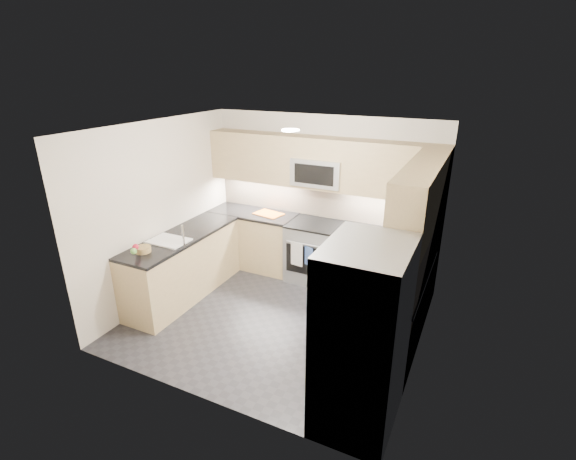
# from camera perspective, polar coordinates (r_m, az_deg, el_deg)

# --- Properties ---
(floor) EXTENTS (3.60, 3.20, 0.00)m
(floor) POSITION_cam_1_polar(r_m,az_deg,el_deg) (5.69, -1.56, -12.02)
(floor) COLOR #26262B
(floor) RESTS_ON ground
(ceiling) EXTENTS (3.60, 3.20, 0.02)m
(ceiling) POSITION_cam_1_polar(r_m,az_deg,el_deg) (4.79, -1.87, 13.77)
(ceiling) COLOR beige
(ceiling) RESTS_ON wall_back
(wall_back) EXTENTS (3.60, 0.02, 2.50)m
(wall_back) POSITION_cam_1_polar(r_m,az_deg,el_deg) (6.49, 4.80, 4.46)
(wall_back) COLOR beige
(wall_back) RESTS_ON floor
(wall_front) EXTENTS (3.60, 0.02, 2.50)m
(wall_front) POSITION_cam_1_polar(r_m,az_deg,el_deg) (3.90, -12.64, -8.10)
(wall_front) COLOR beige
(wall_front) RESTS_ON floor
(wall_left) EXTENTS (0.02, 3.20, 2.50)m
(wall_left) POSITION_cam_1_polar(r_m,az_deg,el_deg) (6.11, -16.90, 2.47)
(wall_left) COLOR beige
(wall_left) RESTS_ON floor
(wall_right) EXTENTS (0.02, 3.20, 2.50)m
(wall_right) POSITION_cam_1_polar(r_m,az_deg,el_deg) (4.63, 18.54, -3.81)
(wall_right) COLOR beige
(wall_right) RESTS_ON floor
(base_cab_back_left) EXTENTS (1.42, 0.60, 0.90)m
(base_cab_back_left) POSITION_cam_1_polar(r_m,az_deg,el_deg) (6.96, -4.70, -1.36)
(base_cab_back_left) COLOR tan
(base_cab_back_left) RESTS_ON floor
(base_cab_back_right) EXTENTS (1.42, 0.60, 0.90)m
(base_cab_back_right) POSITION_cam_1_polar(r_m,az_deg,el_deg) (6.23, 12.97, -4.70)
(base_cab_back_right) COLOR tan
(base_cab_back_right) RESTS_ON floor
(base_cab_right) EXTENTS (0.60, 1.70, 0.90)m
(base_cab_right) POSITION_cam_1_polar(r_m,az_deg,el_deg) (5.17, 14.41, -10.64)
(base_cab_right) COLOR tan
(base_cab_right) RESTS_ON floor
(base_cab_peninsula) EXTENTS (0.60, 2.00, 0.90)m
(base_cab_peninsula) POSITION_cam_1_polar(r_m,az_deg,el_deg) (6.22, -14.05, -4.88)
(base_cab_peninsula) COLOR tan
(base_cab_peninsula) RESTS_ON floor
(countertop_back_left) EXTENTS (1.42, 0.63, 0.04)m
(countertop_back_left) POSITION_cam_1_polar(r_m,az_deg,el_deg) (6.79, -4.82, 2.30)
(countertop_back_left) COLOR black
(countertop_back_left) RESTS_ON base_cab_back_left
(countertop_back_right) EXTENTS (1.42, 0.63, 0.04)m
(countertop_back_right) POSITION_cam_1_polar(r_m,az_deg,el_deg) (6.05, 13.33, -0.70)
(countertop_back_right) COLOR black
(countertop_back_right) RESTS_ON base_cab_back_right
(countertop_right) EXTENTS (0.63, 1.70, 0.04)m
(countertop_right) POSITION_cam_1_polar(r_m,az_deg,el_deg) (4.94, 14.91, -6.01)
(countertop_right) COLOR black
(countertop_right) RESTS_ON base_cab_right
(countertop_peninsula) EXTENTS (0.63, 2.00, 0.04)m
(countertop_peninsula) POSITION_cam_1_polar(r_m,az_deg,el_deg) (6.03, -14.44, -0.87)
(countertop_peninsula) COLOR black
(countertop_peninsula) RESTS_ON base_cab_peninsula
(upper_cab_back) EXTENTS (3.60, 0.35, 0.75)m
(upper_cab_back) POSITION_cam_1_polar(r_m,az_deg,el_deg) (6.19, 4.37, 9.13)
(upper_cab_back) COLOR tan
(upper_cab_back) RESTS_ON wall_back
(upper_cab_right) EXTENTS (0.35, 1.95, 0.75)m
(upper_cab_right) POSITION_cam_1_polar(r_m,az_deg,el_deg) (4.71, 17.74, 4.21)
(upper_cab_right) COLOR tan
(upper_cab_right) RESTS_ON wall_right
(backsplash_back) EXTENTS (3.60, 0.01, 0.51)m
(backsplash_back) POSITION_cam_1_polar(r_m,az_deg,el_deg) (6.51, 4.77, 3.99)
(backsplash_back) COLOR tan
(backsplash_back) RESTS_ON wall_back
(backsplash_right) EXTENTS (0.01, 2.30, 0.51)m
(backsplash_right) POSITION_cam_1_polar(r_m,az_deg,el_deg) (5.07, 19.15, -2.37)
(backsplash_right) COLOR tan
(backsplash_right) RESTS_ON wall_right
(gas_range) EXTENTS (0.76, 0.65, 0.91)m
(gas_range) POSITION_cam_1_polar(r_m,az_deg,el_deg) (6.49, 3.55, -3.02)
(gas_range) COLOR #929599
(gas_range) RESTS_ON floor
(range_cooktop) EXTENTS (0.76, 0.65, 0.03)m
(range_cooktop) POSITION_cam_1_polar(r_m,az_deg,el_deg) (6.32, 3.64, 0.78)
(range_cooktop) COLOR black
(range_cooktop) RESTS_ON gas_range
(oven_door_glass) EXTENTS (0.62, 0.02, 0.45)m
(oven_door_glass) POSITION_cam_1_polar(r_m,az_deg,el_deg) (6.22, 2.38, -4.20)
(oven_door_glass) COLOR black
(oven_door_glass) RESTS_ON gas_range
(oven_handle) EXTENTS (0.60, 0.02, 0.02)m
(oven_handle) POSITION_cam_1_polar(r_m,az_deg,el_deg) (6.09, 2.35, -1.98)
(oven_handle) COLOR #B2B5BA
(oven_handle) RESTS_ON gas_range
(microwave) EXTENTS (0.76, 0.40, 0.40)m
(microwave) POSITION_cam_1_polar(r_m,az_deg,el_deg) (6.20, 4.25, 7.96)
(microwave) COLOR #A7AAAF
(microwave) RESTS_ON upper_cab_back
(microwave_door) EXTENTS (0.60, 0.01, 0.28)m
(microwave_door) POSITION_cam_1_polar(r_m,az_deg,el_deg) (6.01, 3.52, 7.56)
(microwave_door) COLOR black
(microwave_door) RESTS_ON microwave
(refrigerator) EXTENTS (0.70, 0.90, 1.80)m
(refrigerator) POSITION_cam_1_polar(r_m,az_deg,el_deg) (3.87, 10.09, -14.33)
(refrigerator) COLOR #9FA2A7
(refrigerator) RESTS_ON floor
(fridge_handle_left) EXTENTS (0.02, 0.02, 1.20)m
(fridge_handle_left) POSITION_cam_1_polar(r_m,az_deg,el_deg) (3.79, 3.82, -13.92)
(fridge_handle_left) COLOR #B2B5BA
(fridge_handle_left) RESTS_ON refrigerator
(fridge_handle_right) EXTENTS (0.02, 0.02, 1.20)m
(fridge_handle_right) POSITION_cam_1_polar(r_m,az_deg,el_deg) (4.07, 5.76, -11.23)
(fridge_handle_right) COLOR #B2B5BA
(fridge_handle_right) RESTS_ON refrigerator
(sink_basin) EXTENTS (0.52, 0.38, 0.16)m
(sink_basin) POSITION_cam_1_polar(r_m,az_deg,el_deg) (5.87, -15.94, -2.06)
(sink_basin) COLOR white
(sink_basin) RESTS_ON base_cab_peninsula
(faucet) EXTENTS (0.03, 0.03, 0.28)m
(faucet) POSITION_cam_1_polar(r_m,az_deg,el_deg) (5.63, -14.15, -0.67)
(faucet) COLOR silver
(faucet) RESTS_ON countertop_peninsula
(utensil_bowl) EXTENTS (0.32, 0.32, 0.14)m
(utensil_bowl) POSITION_cam_1_polar(r_m,az_deg,el_deg) (6.03, 15.19, -0.01)
(utensil_bowl) COLOR #4BAF51
(utensil_bowl) RESTS_ON countertop_back_right
(cutting_board) EXTENTS (0.49, 0.39, 0.01)m
(cutting_board) POSITION_cam_1_polar(r_m,az_deg,el_deg) (6.67, -2.67, 2.23)
(cutting_board) COLOR orange
(cutting_board) RESTS_ON countertop_back_left
(fruit_basket) EXTENTS (0.24, 0.24, 0.07)m
(fruit_basket) POSITION_cam_1_polar(r_m,az_deg,el_deg) (5.61, -19.21, -2.52)
(fruit_basket) COLOR #A0814B
(fruit_basket) RESTS_ON countertop_peninsula
(fruit_apple) EXTENTS (0.08, 0.08, 0.08)m
(fruit_apple) POSITION_cam_1_polar(r_m,az_deg,el_deg) (5.51, -20.13, -2.18)
(fruit_apple) COLOR #B7142D
(fruit_apple) RESTS_ON fruit_basket
(fruit_pear) EXTENTS (0.08, 0.08, 0.08)m
(fruit_pear) POSITION_cam_1_polar(r_m,az_deg,el_deg) (5.39, -20.35, -2.74)
(fruit_pear) COLOR #5F9F44
(fruit_pear) RESTS_ON fruit_basket
(dish_towel_check) EXTENTS (0.20, 0.05, 0.37)m
(dish_towel_check) POSITION_cam_1_polar(r_m,az_deg,el_deg) (6.19, 1.20, -3.30)
(dish_towel_check) COLOR silver
(dish_towel_check) RESTS_ON oven_handle
(dish_towel_blue) EXTENTS (0.15, 0.07, 0.29)m
(dish_towel_blue) POSITION_cam_1_polar(r_m,az_deg,el_deg) (6.12, 2.85, -3.62)
(dish_towel_blue) COLOR #375497
(dish_towel_blue) RESTS_ON oven_handle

